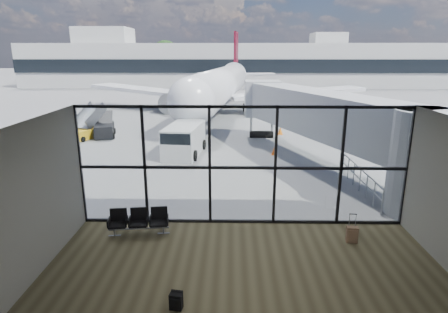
{
  "coord_description": "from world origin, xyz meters",
  "views": [
    {
      "loc": [
        -0.42,
        -13.13,
        6.26
      ],
      "look_at": [
        -0.74,
        3.0,
        1.79
      ],
      "focal_mm": 30.0,
      "sensor_mm": 36.0,
      "label": 1
    }
  ],
  "objects_px": {
    "airliner": "(222,85)",
    "seating_row": "(139,220)",
    "mobile_stairs": "(85,132)",
    "backpack": "(176,301)",
    "suitcase": "(352,235)",
    "service_van": "(184,140)",
    "belt_loader": "(105,129)"
  },
  "relations": [
    {
      "from": "seating_row",
      "to": "backpack",
      "type": "xyz_separation_m",
      "value": [
        1.91,
        -4.11,
        -0.29
      ]
    },
    {
      "from": "service_van",
      "to": "seating_row",
      "type": "bearing_deg",
      "value": -84.82
    },
    {
      "from": "backpack",
      "to": "suitcase",
      "type": "relative_size",
      "value": 0.47
    },
    {
      "from": "suitcase",
      "to": "backpack",
      "type": "bearing_deg",
      "value": -141.19
    },
    {
      "from": "seating_row",
      "to": "backpack",
      "type": "bearing_deg",
      "value": -72.14
    },
    {
      "from": "belt_loader",
      "to": "airliner",
      "type": "bearing_deg",
      "value": 43.92
    },
    {
      "from": "service_van",
      "to": "suitcase",
      "type": "bearing_deg",
      "value": -51.22
    },
    {
      "from": "airliner",
      "to": "mobile_stairs",
      "type": "relative_size",
      "value": 11.15
    },
    {
      "from": "seating_row",
      "to": "service_van",
      "type": "xyz_separation_m",
      "value": [
        0.29,
        10.8,
        0.46
      ]
    },
    {
      "from": "mobile_stairs",
      "to": "backpack",
      "type": "bearing_deg",
      "value": -38.98
    },
    {
      "from": "service_van",
      "to": "mobile_stairs",
      "type": "bearing_deg",
      "value": 156.97
    },
    {
      "from": "airliner",
      "to": "belt_loader",
      "type": "distance_m",
      "value": 16.84
    },
    {
      "from": "seating_row",
      "to": "service_van",
      "type": "relative_size",
      "value": 0.46
    },
    {
      "from": "seating_row",
      "to": "suitcase",
      "type": "relative_size",
      "value": 2.05
    },
    {
      "from": "mobile_stairs",
      "to": "seating_row",
      "type": "bearing_deg",
      "value": -38.59
    },
    {
      "from": "seating_row",
      "to": "suitcase",
      "type": "height_order",
      "value": "suitcase"
    },
    {
      "from": "seating_row",
      "to": "airliner",
      "type": "height_order",
      "value": "airliner"
    },
    {
      "from": "belt_loader",
      "to": "suitcase",
      "type": "bearing_deg",
      "value": -64.63
    },
    {
      "from": "backpack",
      "to": "airliner",
      "type": "relative_size",
      "value": 0.01
    },
    {
      "from": "service_van",
      "to": "belt_loader",
      "type": "relative_size",
      "value": 1.16
    },
    {
      "from": "airliner",
      "to": "service_van",
      "type": "relative_size",
      "value": 7.95
    },
    {
      "from": "suitcase",
      "to": "service_van",
      "type": "relative_size",
      "value": 0.22
    },
    {
      "from": "suitcase",
      "to": "service_van",
      "type": "distance_m",
      "value": 13.43
    },
    {
      "from": "belt_loader",
      "to": "mobile_stairs",
      "type": "distance_m",
      "value": 1.46
    },
    {
      "from": "suitcase",
      "to": "belt_loader",
      "type": "xyz_separation_m",
      "value": [
        -13.95,
        16.72,
        0.27
      ]
    },
    {
      "from": "suitcase",
      "to": "service_van",
      "type": "height_order",
      "value": "service_van"
    },
    {
      "from": "backpack",
      "to": "service_van",
      "type": "bearing_deg",
      "value": 106.3
    },
    {
      "from": "airliner",
      "to": "service_van",
      "type": "distance_m",
      "value": 19.75
    },
    {
      "from": "airliner",
      "to": "seating_row",
      "type": "bearing_deg",
      "value": -87.79
    },
    {
      "from": "suitcase",
      "to": "airliner",
      "type": "bearing_deg",
      "value": 105.52
    },
    {
      "from": "suitcase",
      "to": "service_van",
      "type": "bearing_deg",
      "value": 128.04
    },
    {
      "from": "suitcase",
      "to": "airliner",
      "type": "relative_size",
      "value": 0.03
    }
  ]
}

